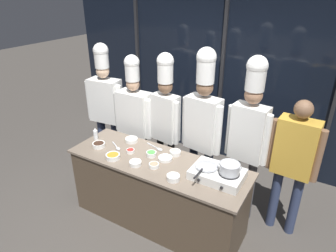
{
  "coord_description": "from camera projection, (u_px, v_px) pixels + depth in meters",
  "views": [
    {
      "loc": [
        1.63,
        -2.48,
        2.75
      ],
      "look_at": [
        0.0,
        0.25,
        1.23
      ],
      "focal_mm": 32.0,
      "sensor_mm": 36.0,
      "label": 1
    }
  ],
  "objects": [
    {
      "name": "chef_apprentice",
      "position": [
        249.0,
        128.0,
        3.44
      ],
      "size": [
        0.52,
        0.25,
        2.08
      ],
      "rotation": [
        0.0,
        0.0,
        3.02
      ],
      "color": "#4C4C51",
      "rests_on": "ground_plane"
    },
    {
      "name": "serving_spoon_solid",
      "position": [
        158.0,
        148.0,
        3.73
      ],
      "size": [
        0.28,
        0.1,
        0.02
      ],
      "color": "#B2B5BA",
      "rests_on": "demo_counter"
    },
    {
      "name": "window_wall_back",
      "position": [
        222.0,
        80.0,
        4.79
      ],
      "size": [
        5.74,
        0.09,
        2.7
      ],
      "color": "black",
      "rests_on": "ground_plane"
    },
    {
      "name": "prep_bowl_chicken",
      "position": [
        173.0,
        177.0,
        3.13
      ],
      "size": [
        0.14,
        0.14,
        0.06
      ],
      "color": "white",
      "rests_on": "demo_counter"
    },
    {
      "name": "stock_pot",
      "position": [
        230.0,
        168.0,
        3.05
      ],
      "size": [
        0.24,
        0.21,
        0.11
      ],
      "color": "#B7BABF",
      "rests_on": "portable_stove"
    },
    {
      "name": "frying_pan",
      "position": [
        207.0,
        165.0,
        3.18
      ],
      "size": [
        0.25,
        0.44,
        0.04
      ],
      "color": "#ADAFB5",
      "rests_on": "portable_stove"
    },
    {
      "name": "chef_sous",
      "position": [
        134.0,
        114.0,
        4.26
      ],
      "size": [
        0.63,
        0.25,
        1.91
      ],
      "rotation": [
        0.0,
        0.0,
        3.14
      ],
      "color": "#4C4C51",
      "rests_on": "ground_plane"
    },
    {
      "name": "squeeze_bottle_clear",
      "position": [
        96.0,
        134.0,
        3.93
      ],
      "size": [
        0.06,
        0.06,
        0.17
      ],
      "color": "white",
      "rests_on": "demo_counter"
    },
    {
      "name": "prep_bowl_shrimp",
      "position": [
        175.0,
        152.0,
        3.6
      ],
      "size": [
        0.14,
        0.14,
        0.05
      ],
      "color": "white",
      "rests_on": "demo_counter"
    },
    {
      "name": "ground_plane",
      "position": [
        158.0,
        219.0,
        3.86
      ],
      "size": [
        24.0,
        24.0,
        0.0
      ],
      "primitive_type": "plane",
      "color": "#47423D"
    },
    {
      "name": "prep_bowl_soy_glaze",
      "position": [
        99.0,
        144.0,
        3.77
      ],
      "size": [
        0.16,
        0.16,
        0.06
      ],
      "color": "white",
      "rests_on": "demo_counter"
    },
    {
      "name": "prep_bowl_bean_sprouts",
      "position": [
        135.0,
        163.0,
        3.39
      ],
      "size": [
        0.14,
        0.14,
        0.05
      ],
      "color": "white",
      "rests_on": "demo_counter"
    },
    {
      "name": "person_guest",
      "position": [
        294.0,
        157.0,
        3.29
      ],
      "size": [
        0.56,
        0.25,
        1.69
      ],
      "rotation": [
        0.0,
        0.0,
        3.08
      ],
      "color": "#2D3856",
      "rests_on": "ground_plane"
    },
    {
      "name": "prep_bowl_scallions",
      "position": [
        151.0,
        154.0,
        3.57
      ],
      "size": [
        0.12,
        0.12,
        0.06
      ],
      "color": "white",
      "rests_on": "demo_counter"
    },
    {
      "name": "serving_spoon_slotted",
      "position": [
        117.0,
        147.0,
        3.75
      ],
      "size": [
        0.23,
        0.15,
        0.02
      ],
      "color": "#B2B5BA",
      "rests_on": "demo_counter"
    },
    {
      "name": "chef_line",
      "position": [
        165.0,
        113.0,
        3.98
      ],
      "size": [
        0.48,
        0.25,
        1.99
      ],
      "rotation": [
        0.0,
        0.0,
        2.97
      ],
      "color": "#232326",
      "rests_on": "ground_plane"
    },
    {
      "name": "prep_bowl_onion",
      "position": [
        131.0,
        140.0,
        3.9
      ],
      "size": [
        0.16,
        0.16,
        0.05
      ],
      "color": "white",
      "rests_on": "demo_counter"
    },
    {
      "name": "chef_pastry",
      "position": [
        203.0,
        120.0,
        3.67
      ],
      "size": [
        0.56,
        0.28,
        2.12
      ],
      "rotation": [
        0.0,
        0.0,
        2.99
      ],
      "color": "#2D3856",
      "rests_on": "ground_plane"
    },
    {
      "name": "chef_head",
      "position": [
        105.0,
        101.0,
        4.55
      ],
      "size": [
        0.63,
        0.3,
        2.0
      ],
      "rotation": [
        0.0,
        0.0,
        3.26
      ],
      "color": "#2D3856",
      "rests_on": "ground_plane"
    },
    {
      "name": "demo_counter",
      "position": [
        158.0,
        191.0,
        3.67
      ],
      "size": [
        2.18,
        0.73,
        0.88
      ],
      "color": "#4C3D2D",
      "rests_on": "ground_plane"
    },
    {
      "name": "prep_bowl_bell_pepper",
      "position": [
        130.0,
        151.0,
        3.65
      ],
      "size": [
        0.1,
        0.1,
        0.04
      ],
      "color": "white",
      "rests_on": "demo_counter"
    },
    {
      "name": "prep_bowl_carrots",
      "position": [
        113.0,
        156.0,
        3.52
      ],
      "size": [
        0.17,
        0.17,
        0.06
      ],
      "color": "white",
      "rests_on": "demo_counter"
    },
    {
      "name": "portable_stove",
      "position": [
        217.0,
        174.0,
        3.16
      ],
      "size": [
        0.54,
        0.39,
        0.11
      ],
      "color": "silver",
      "rests_on": "demo_counter"
    },
    {
      "name": "prep_bowl_mushrooms",
      "position": [
        154.0,
        165.0,
        3.36
      ],
      "size": [
        0.12,
        0.12,
        0.05
      ],
      "color": "white",
      "rests_on": "demo_counter"
    },
    {
      "name": "prep_bowl_noodles",
      "position": [
        165.0,
        158.0,
        3.5
      ],
      "size": [
        0.17,
        0.17,
        0.04
      ],
      "color": "white",
      "rests_on": "demo_counter"
    }
  ]
}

